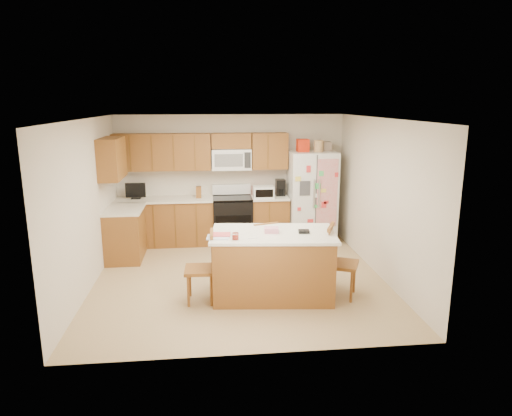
{
  "coord_description": "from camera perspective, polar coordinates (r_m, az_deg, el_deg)",
  "views": [
    {
      "loc": [
        -0.47,
        -6.8,
        2.75
      ],
      "look_at": [
        0.3,
        0.35,
        1.06
      ],
      "focal_mm": 32.0,
      "sensor_mm": 36.0,
      "label": 1
    }
  ],
  "objects": [
    {
      "name": "ground",
      "position": [
        7.35,
        -2.05,
        -8.77
      ],
      "size": [
        4.5,
        4.5,
        0.0
      ],
      "primitive_type": "plane",
      "color": "#9F7B51",
      "rests_on": "ground"
    },
    {
      "name": "island",
      "position": [
        6.57,
        2.11,
        -7.02
      ],
      "size": [
        1.85,
        1.18,
        1.04
      ],
      "color": "brown",
      "rests_on": "ground"
    },
    {
      "name": "refrigerator",
      "position": [
        9.1,
        6.96,
        1.51
      ],
      "size": [
        0.9,
        0.79,
        2.04
      ],
      "color": "white",
      "rests_on": "ground"
    },
    {
      "name": "windsor_chair_back",
      "position": [
        7.11,
        0.77,
        -5.61
      ],
      "size": [
        0.51,
        0.5,
        0.96
      ],
      "color": "brown",
      "rests_on": "ground"
    },
    {
      "name": "stove",
      "position": [
        9.04,
        -2.96,
        -1.39
      ],
      "size": [
        0.76,
        0.65,
        1.13
      ],
      "color": "black",
      "rests_on": "ground"
    },
    {
      "name": "room_shell",
      "position": [
        6.94,
        -2.15,
        2.33
      ],
      "size": [
        4.6,
        4.6,
        2.52
      ],
      "color": "beige",
      "rests_on": "ground"
    },
    {
      "name": "cabinetry",
      "position": [
        8.8,
        -9.34,
        1.0
      ],
      "size": [
        3.36,
        1.56,
        2.15
      ],
      "color": "brown",
      "rests_on": "ground"
    },
    {
      "name": "windsor_chair_left",
      "position": [
        6.44,
        -6.8,
        -7.56
      ],
      "size": [
        0.42,
        0.45,
        1.01
      ],
      "color": "brown",
      "rests_on": "ground"
    },
    {
      "name": "windsor_chair_right",
      "position": [
        6.66,
        10.5,
        -6.8
      ],
      "size": [
        0.57,
        0.59,
        1.05
      ],
      "color": "brown",
      "rests_on": "ground"
    }
  ]
}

